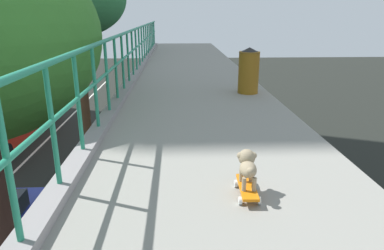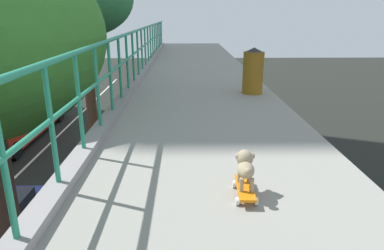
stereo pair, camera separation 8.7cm
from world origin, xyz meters
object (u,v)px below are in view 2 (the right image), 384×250
at_px(toy_skateboard, 245,189).
at_px(small_dog, 245,165).
at_px(city_bus, 15,111).
at_px(litter_bin, 253,70).
at_px(car_blue_fifth, 4,217).

xyz_separation_m(toy_skateboard, small_dog, (0.00, 0.04, 0.20)).
xyz_separation_m(city_bus, litter_bin, (11.39, -13.46, 4.47)).
relative_size(city_bus, small_dog, 31.14).
height_order(car_blue_fifth, city_bus, city_bus).
bearing_deg(city_bus, toy_skateboard, -58.68).
bearing_deg(car_blue_fifth, toy_skateboard, -49.49).
bearing_deg(small_dog, toy_skateboard, -92.87).
height_order(city_bus, litter_bin, litter_bin).
xyz_separation_m(small_dog, litter_bin, (0.79, 3.92, 0.18)).
xyz_separation_m(city_bus, small_dog, (10.60, -17.37, 4.29)).
bearing_deg(city_bus, car_blue_fifth, -67.98).
bearing_deg(city_bus, litter_bin, -49.76).
bearing_deg(toy_skateboard, litter_bin, 78.62).
height_order(toy_skateboard, litter_bin, litter_bin).
distance_m(city_bus, toy_skateboard, 20.79).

